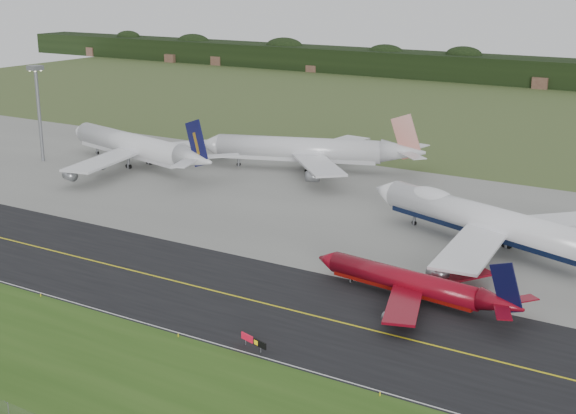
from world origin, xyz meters
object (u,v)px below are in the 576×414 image
at_px(jet_ba_747, 492,222).
at_px(taxiway_sign, 253,341).
at_px(jet_red_737, 414,284).
at_px(jet_navy_gold, 138,147).
at_px(floodlight_mast, 38,96).
at_px(jet_star_tail, 311,150).

xyz_separation_m(jet_ba_747, taxiway_sign, (-14.71, -57.60, -4.12)).
bearing_deg(jet_red_737, taxiway_sign, -113.46).
height_order(jet_navy_gold, taxiway_sign, jet_navy_gold).
relative_size(jet_ba_747, floodlight_mast, 2.31).
xyz_separation_m(jet_red_737, floodlight_mast, (-125.79, 37.34, 15.24)).
bearing_deg(taxiway_sign, floodlight_mast, 150.27).
relative_size(jet_ba_747, taxiway_sign, 12.04).
xyz_separation_m(jet_ba_747, jet_navy_gold, (-101.81, 16.45, -0.08)).
xyz_separation_m(jet_navy_gold, floodlight_mast, (-26.69, -9.07, 12.74)).
bearing_deg(taxiway_sign, jet_ba_747, 75.67).
xyz_separation_m(jet_red_737, jet_navy_gold, (-99.10, 46.41, 2.51)).
relative_size(jet_ba_747, jet_navy_gold, 0.98).
relative_size(floodlight_mast, taxiway_sign, 5.20).
relative_size(jet_ba_747, jet_red_737, 1.64).
bearing_deg(floodlight_mast, taxiway_sign, -29.73).
xyz_separation_m(jet_star_tail, taxiway_sign, (45.68, -94.55, -4.08)).
bearing_deg(jet_red_737, floodlight_mast, 163.47).
relative_size(jet_ba_747, jet_star_tail, 1.03).
xyz_separation_m(jet_red_737, jet_star_tail, (-57.68, 66.91, 2.54)).
bearing_deg(floodlight_mast, jet_ba_747, -3.29).
xyz_separation_m(jet_ba_747, jet_red_737, (-2.71, -29.96, -2.59)).
height_order(jet_ba_747, taxiway_sign, jet_ba_747).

